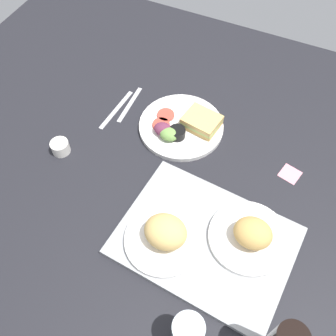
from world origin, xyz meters
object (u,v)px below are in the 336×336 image
object	(u,v)px
drinking_glass	(187,334)
knife	(116,109)
serving_tray	(205,241)
fork	(130,104)
plate_with_salad	(183,126)
espresso_cup	(60,147)
bread_plate_far	(165,235)
sticky_note	(290,174)
bread_plate_near	(250,235)

from	to	relation	value
drinking_glass	knife	xyz separation A→B (cm)	(49.91, -55.85, -6.29)
serving_tray	fork	world-z (taller)	serving_tray
plate_with_salad	espresso_cup	xyz separation A→B (cm)	(30.65, 23.82, 0.24)
bread_plate_far	fork	bearing A→B (deg)	-51.41
espresso_cup	knife	world-z (taller)	espresso_cup
serving_tray	bread_plate_far	world-z (taller)	bread_plate_far
plate_with_salad	sticky_note	world-z (taller)	plate_with_salad
plate_with_salad	bread_plate_near	bearing A→B (deg)	138.04
sticky_note	fork	bearing A→B (deg)	-4.67
bread_plate_near	drinking_glass	distance (cm)	29.65
serving_tray	knife	distance (cm)	54.88
plate_with_salad	sticky_note	xyz separation A→B (cm)	(-36.17, 2.22, -1.70)
espresso_cup	fork	distance (cm)	28.13
fork	sticky_note	size ratio (longest dim) A/B	3.04
bread_plate_far	drinking_glass	world-z (taller)	drinking_glass
sticky_note	bread_plate_near	bearing A→B (deg)	79.91
bread_plate_near	plate_with_salad	bearing A→B (deg)	-41.96
bread_plate_far	sticky_note	xyz separation A→B (cm)	(-24.66, -35.67, -4.87)
serving_tray	plate_with_salad	world-z (taller)	plate_with_salad
bread_plate_far	fork	size ratio (longest dim) A/B	1.20
bread_plate_far	drinking_glass	size ratio (longest dim) A/B	1.56
drinking_glass	fork	bearing A→B (deg)	-51.91
plate_with_salad	fork	size ratio (longest dim) A/B	1.60
bread_plate_near	bread_plate_far	xyz separation A→B (cm)	(20.01, 9.56, 0.63)
serving_tray	bread_plate_far	size ratio (longest dim) A/B	2.20
drinking_glass	espresso_cup	bearing A→B (deg)	-30.57
drinking_glass	knife	world-z (taller)	drinking_glass
bread_plate_near	fork	xyz separation A→B (cm)	(52.19, -30.76, -4.05)
espresso_cup	bread_plate_far	bearing A→B (deg)	161.53
bread_plate_near	espresso_cup	size ratio (longest dim) A/B	3.77
knife	sticky_note	bearing A→B (deg)	92.87
serving_tray	knife	bearing A→B (deg)	-35.12
knife	bread_plate_far	bearing A→B (deg)	47.57
serving_tray	espresso_cup	world-z (taller)	espresso_cup
knife	serving_tray	bearing A→B (deg)	58.36
serving_tray	sticky_note	world-z (taller)	serving_tray
bread_plate_near	espresso_cup	distance (cm)	62.38
drinking_glass	bread_plate_far	bearing A→B (deg)	-52.97
bread_plate_far	sticky_note	size ratio (longest dim) A/B	3.66
sticky_note	knife	bearing A→B (deg)	-0.61
bread_plate_far	sticky_note	bearing A→B (deg)	-124.65
serving_tray	espresso_cup	xyz separation A→B (cm)	(51.86, -9.33, 1.20)
bread_plate_near	knife	xyz separation A→B (cm)	(55.19, -26.76, -4.05)
serving_tray	drinking_glass	bearing A→B (deg)	101.71
bread_plate_near	fork	size ratio (longest dim) A/B	1.24
bread_plate_near	sticky_note	world-z (taller)	bread_plate_near
fork	knife	distance (cm)	5.00
drinking_glass	knife	bearing A→B (deg)	-48.21
serving_tray	sticky_note	xyz separation A→B (cm)	(-14.95, -30.93, -0.74)
knife	espresso_cup	bearing A→B (deg)	-13.95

